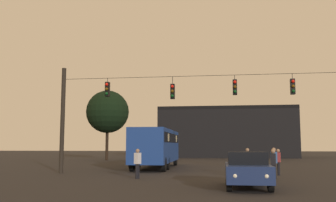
% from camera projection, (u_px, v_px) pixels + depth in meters
% --- Properties ---
extents(ground_plane, '(168.00, 168.00, 0.00)m').
position_uv_depth(ground_plane, '(207.00, 166.00, 32.83)').
color(ground_plane, black).
rests_on(ground_plane, ground).
extents(overhead_signal_span, '(18.42, 0.44, 6.91)m').
position_uv_depth(overhead_signal_span, '(200.00, 110.00, 23.75)').
color(overhead_signal_span, black).
rests_on(overhead_signal_span, ground).
extents(city_bus, '(2.80, 11.06, 3.00)m').
position_uv_depth(city_bus, '(157.00, 144.00, 30.33)').
color(city_bus, navy).
rests_on(city_bus, ground).
extents(car_near_right, '(1.81, 4.34, 1.52)m').
position_uv_depth(car_near_right, '(247.00, 169.00, 16.24)').
color(car_near_right, navy).
rests_on(car_near_right, ground).
extents(pedestrian_crossing_left, '(0.32, 0.41, 1.57)m').
position_uv_depth(pedestrian_crossing_left, '(278.00, 160.00, 22.93)').
color(pedestrian_crossing_left, black).
rests_on(pedestrian_crossing_left, ground).
extents(pedestrian_crossing_center, '(0.26, 0.37, 1.62)m').
position_uv_depth(pedestrian_crossing_center, '(248.00, 160.00, 23.02)').
color(pedestrian_crossing_center, black).
rests_on(pedestrian_crossing_center, ground).
extents(pedestrian_crossing_right, '(0.35, 0.42, 1.60)m').
position_uv_depth(pedestrian_crossing_right, '(138.00, 162.00, 20.59)').
color(pedestrian_crossing_right, black).
rests_on(pedestrian_crossing_right, ground).
extents(pedestrian_near_bus, '(0.34, 0.41, 1.67)m').
position_uv_depth(pedestrian_near_bus, '(274.00, 161.00, 20.63)').
color(pedestrian_near_bus, black).
rests_on(pedestrian_near_bus, ground).
extents(pedestrian_trailing, '(0.30, 0.39, 1.59)m').
position_uv_depth(pedestrian_trailing, '(273.00, 163.00, 19.17)').
color(pedestrian_trailing, black).
rests_on(pedestrian_trailing, ground).
extents(corner_building, '(19.86, 12.06, 7.38)m').
position_uv_depth(corner_building, '(227.00, 133.00, 59.22)').
color(corner_building, black).
rests_on(corner_building, ground).
extents(tree_left_silhouette, '(5.17, 5.17, 8.43)m').
position_uv_depth(tree_left_silhouette, '(108.00, 112.00, 46.15)').
color(tree_left_silhouette, black).
rests_on(tree_left_silhouette, ground).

